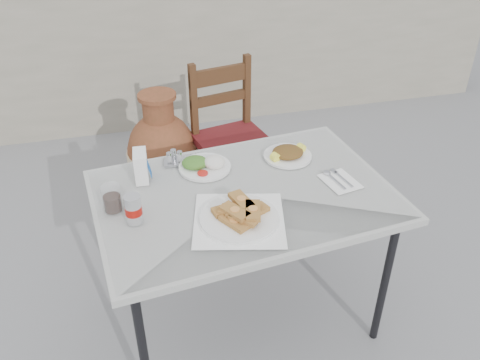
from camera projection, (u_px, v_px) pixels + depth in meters
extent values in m
plane|color=slate|center=(237.00, 330.00, 2.65)|extent=(80.00, 80.00, 0.00)
cylinder|color=black|center=(144.00, 354.00, 2.07)|extent=(0.04, 0.04, 0.76)
cylinder|color=black|center=(385.00, 283.00, 2.41)|extent=(0.04, 0.04, 0.76)
cylinder|color=black|center=(115.00, 245.00, 2.64)|extent=(0.04, 0.04, 0.76)
cylinder|color=black|center=(314.00, 199.00, 2.98)|extent=(0.04, 0.04, 0.76)
cube|color=silver|center=(244.00, 196.00, 2.30)|extent=(1.42, 1.04, 0.03)
cube|color=white|center=(244.00, 193.00, 2.29)|extent=(1.37, 0.99, 0.01)
cube|color=white|center=(239.00, 220.00, 2.12)|extent=(0.45, 0.45, 0.00)
cylinder|color=white|center=(239.00, 218.00, 2.12)|extent=(0.33, 0.33, 0.02)
cylinder|color=white|center=(239.00, 219.00, 2.12)|extent=(0.34, 0.34, 0.01)
cylinder|color=white|center=(205.00, 167.00, 2.46)|extent=(0.25, 0.25, 0.01)
ellipsoid|color=white|center=(214.00, 162.00, 2.44)|extent=(0.10, 0.10, 0.06)
ellipsoid|color=#32681D|center=(195.00, 163.00, 2.44)|extent=(0.13, 0.12, 0.05)
cylinder|color=red|center=(203.00, 173.00, 2.39)|extent=(0.05, 0.05, 0.01)
cylinder|color=white|center=(288.00, 156.00, 2.55)|extent=(0.24, 0.24, 0.01)
ellipsoid|color=#1D5E17|center=(288.00, 152.00, 2.53)|extent=(0.16, 0.15, 0.05)
cylinder|color=#FFFA45|center=(275.00, 157.00, 2.49)|extent=(0.05, 0.05, 0.04)
cylinder|color=#FFFA45|center=(301.00, 148.00, 2.57)|extent=(0.05, 0.05, 0.04)
cylinder|color=silver|center=(133.00, 209.00, 2.08)|extent=(0.07, 0.07, 0.13)
cylinder|color=#B9150D|center=(134.00, 210.00, 2.08)|extent=(0.07, 0.07, 0.04)
cylinder|color=silver|center=(132.00, 197.00, 2.05)|extent=(0.06, 0.06, 0.00)
cylinder|color=white|center=(112.00, 198.00, 2.15)|extent=(0.08, 0.08, 0.12)
cylinder|color=black|center=(113.00, 203.00, 2.16)|extent=(0.07, 0.07, 0.07)
cube|color=white|center=(141.00, 166.00, 2.34)|extent=(0.07, 0.12, 0.14)
cube|color=blue|center=(149.00, 168.00, 2.35)|extent=(0.02, 0.06, 0.08)
cube|color=silver|center=(175.00, 162.00, 2.50)|extent=(0.11, 0.09, 0.01)
cylinder|color=white|center=(169.00, 158.00, 2.46)|extent=(0.02, 0.02, 0.06)
cylinder|color=white|center=(180.00, 157.00, 2.47)|extent=(0.02, 0.02, 0.06)
cylinder|color=silver|center=(173.00, 154.00, 2.50)|extent=(0.03, 0.03, 0.05)
cube|color=white|center=(340.00, 181.00, 2.36)|extent=(0.18, 0.21, 0.00)
cube|color=silver|center=(336.00, 181.00, 2.35)|extent=(0.04, 0.14, 0.00)
ellipsoid|color=silver|center=(327.00, 172.00, 2.41)|extent=(0.04, 0.05, 0.01)
cube|color=silver|center=(344.00, 179.00, 2.37)|extent=(0.04, 0.14, 0.00)
cube|color=silver|center=(334.00, 171.00, 2.43)|extent=(0.03, 0.04, 0.00)
cube|color=#3C1D10|center=(220.00, 199.00, 3.23)|extent=(0.05, 0.05, 0.47)
cube|color=#3C1D10|center=(272.00, 184.00, 3.37)|extent=(0.05, 0.05, 0.47)
cube|color=#3C1D10|center=(197.00, 170.00, 3.51)|extent=(0.05, 0.05, 0.47)
cube|color=#3C1D10|center=(246.00, 158.00, 3.65)|extent=(0.05, 0.05, 0.47)
cube|color=maroon|center=(234.00, 143.00, 3.29)|extent=(0.53, 0.53, 0.05)
cube|color=#3C1D10|center=(194.00, 104.00, 3.23)|extent=(0.05, 0.05, 0.53)
cube|color=#3C1D10|center=(247.00, 93.00, 3.37)|extent=(0.05, 0.05, 0.53)
cube|color=#3C1D10|center=(220.00, 75.00, 3.21)|extent=(0.42, 0.12, 0.11)
cube|color=#3C1D10|center=(221.00, 98.00, 3.30)|extent=(0.42, 0.12, 0.06)
cylinder|color=brown|center=(167.00, 196.00, 3.59)|extent=(0.35, 0.35, 0.09)
ellipsoid|color=brown|center=(162.00, 154.00, 3.40)|extent=(0.46, 0.46, 0.58)
cylinder|color=beige|center=(162.00, 154.00, 3.40)|extent=(0.47, 0.47, 0.07)
cylinder|color=brown|center=(158.00, 111.00, 3.22)|extent=(0.20, 0.20, 0.18)
cylinder|color=brown|center=(157.00, 96.00, 3.17)|extent=(0.24, 0.24, 0.03)
cube|color=#9E9484|center=(166.00, 57.00, 4.34)|extent=(6.00, 0.25, 1.20)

